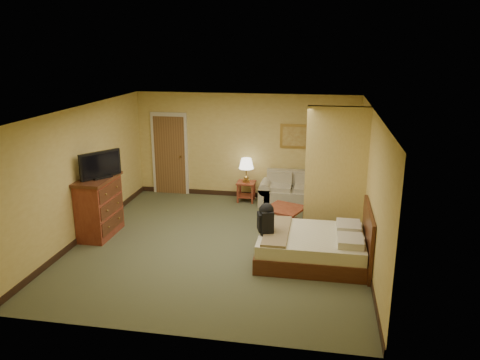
% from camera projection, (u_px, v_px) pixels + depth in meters
% --- Properties ---
extents(floor, '(6.00, 6.00, 0.00)m').
position_uv_depth(floor, '(220.00, 244.00, 9.08)').
color(floor, '#4D5134').
rests_on(floor, ground).
extents(ceiling, '(6.00, 6.00, 0.00)m').
position_uv_depth(ceiling, '(218.00, 110.00, 8.35)').
color(ceiling, white).
rests_on(ceiling, back_wall).
extents(back_wall, '(5.50, 0.02, 2.60)m').
position_uv_depth(back_wall, '(246.00, 146.00, 11.55)').
color(back_wall, '#D2B459').
rests_on(back_wall, floor).
extents(left_wall, '(0.02, 6.00, 2.60)m').
position_uv_depth(left_wall, '(83.00, 173.00, 9.17)').
color(left_wall, '#D2B459').
rests_on(left_wall, floor).
extents(right_wall, '(0.02, 6.00, 2.60)m').
position_uv_depth(right_wall, '(371.00, 188.00, 8.25)').
color(right_wall, '#D2B459').
rests_on(right_wall, floor).
extents(partition, '(1.20, 0.15, 2.60)m').
position_uv_depth(partition, '(336.00, 172.00, 9.23)').
color(partition, '#D2B459').
rests_on(partition, floor).
extents(door, '(0.94, 0.16, 2.10)m').
position_uv_depth(door, '(170.00, 154.00, 11.91)').
color(door, beige).
rests_on(door, floor).
extents(baseboard, '(5.50, 0.02, 0.12)m').
position_uv_depth(baseboard, '(245.00, 194.00, 11.88)').
color(baseboard, black).
rests_on(baseboard, floor).
extents(loveseat, '(1.59, 0.74, 0.81)m').
position_uv_depth(loveseat, '(293.00, 194.00, 11.22)').
color(loveseat, tan).
rests_on(loveseat, floor).
extents(side_table, '(0.45, 0.45, 0.49)m').
position_uv_depth(side_table, '(246.00, 188.00, 11.48)').
color(side_table, maroon).
rests_on(side_table, floor).
extents(table_lamp, '(0.36, 0.36, 0.59)m').
position_uv_depth(table_lamp, '(246.00, 164.00, 11.30)').
color(table_lamp, '#A7823D').
rests_on(table_lamp, side_table).
extents(coffee_table, '(0.95, 0.95, 0.47)m').
position_uv_depth(coffee_table, '(285.00, 214.00, 9.75)').
color(coffee_table, maroon).
rests_on(coffee_table, floor).
extents(wall_picture, '(0.76, 0.04, 0.59)m').
position_uv_depth(wall_picture, '(296.00, 136.00, 11.23)').
color(wall_picture, '#B78E3F').
rests_on(wall_picture, back_wall).
extents(dresser, '(0.60, 1.14, 1.21)m').
position_uv_depth(dresser, '(99.00, 206.00, 9.35)').
color(dresser, maroon).
rests_on(dresser, floor).
extents(tv, '(0.53, 0.76, 0.53)m').
position_uv_depth(tv, '(100.00, 166.00, 9.09)').
color(tv, black).
rests_on(tv, dresser).
extents(bed, '(1.93, 1.60, 1.04)m').
position_uv_depth(bed, '(315.00, 246.00, 8.31)').
color(bed, '#451E10').
rests_on(bed, floor).
extents(backpack, '(0.30, 0.37, 0.56)m').
position_uv_depth(backpack, '(266.00, 217.00, 8.23)').
color(backpack, black).
rests_on(backpack, bed).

